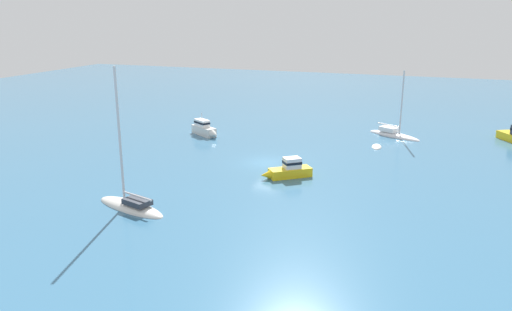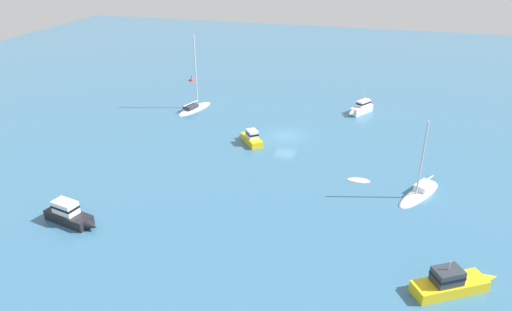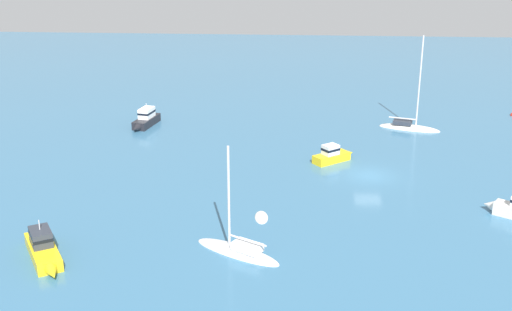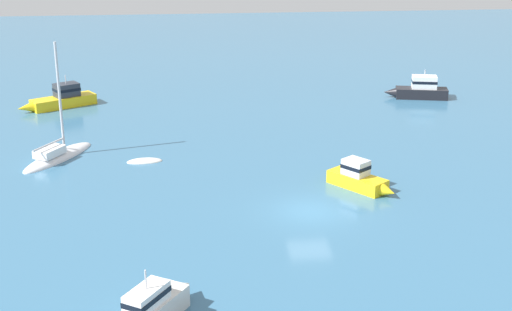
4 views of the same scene
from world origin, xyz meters
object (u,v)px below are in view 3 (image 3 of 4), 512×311
dinghy (261,218)px  launch (43,249)px  motor_cruiser_1 (333,155)px  ketch (409,127)px  yacht (238,251)px  motor_cruiser (146,119)px

dinghy → launch: 17.05m
dinghy → motor_cruiser_1: motor_cruiser_1 is taller
motor_cruiser_1 → ketch: bearing=12.8°
yacht → motor_cruiser_1: bearing=-81.3°
yacht → ketch: (16.96, 31.30, 0.04)m
motor_cruiser → motor_cruiser_1: size_ratio=1.31×
yacht → ketch: size_ratio=0.75×
yacht → launch: size_ratio=1.30×
ketch → motor_cruiser_1: size_ratio=2.54×
yacht → dinghy: 6.25m
motor_cruiser → dinghy: size_ratio=2.31×
launch → motor_cruiser_1: bearing=104.0°
dinghy → motor_cruiser_1: 15.07m
motor_cruiser → motor_cruiser_1: motor_cruiser is taller
ketch → launch: ketch is taller
yacht → dinghy: size_ratio=3.37×
yacht → dinghy: bearing=-72.3°
ketch → launch: 45.14m
motor_cruiser_1 → motor_cruiser: bearing=115.3°
yacht → dinghy: yacht is taller
ketch → dinghy: bearing=-105.0°
motor_cruiser → ketch: bearing=103.8°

